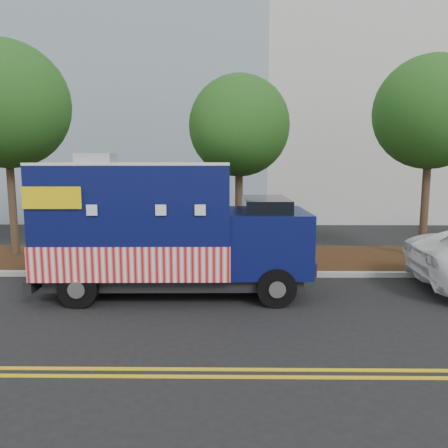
{
  "coord_description": "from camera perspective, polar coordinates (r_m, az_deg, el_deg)",
  "views": [
    {
      "loc": [
        -0.01,
        -11.19,
        3.39
      ],
      "look_at": [
        -0.15,
        0.6,
        1.69
      ],
      "focal_mm": 35.0,
      "sensor_mm": 36.0,
      "label": 1
    }
  ],
  "objects": [
    {
      "name": "ground",
      "position": [
        11.69,
        0.71,
        -8.65
      ],
      "size": [
        120.0,
        120.0,
        0.0
      ],
      "primitive_type": "plane",
      "color": "black",
      "rests_on": "ground"
    },
    {
      "name": "curb",
      "position": [
        13.02,
        0.71,
        -6.55
      ],
      "size": [
        120.0,
        0.18,
        0.15
      ],
      "primitive_type": "cube",
      "color": "#9E9E99",
      "rests_on": "ground"
    },
    {
      "name": "mulch_strip",
      "position": [
        15.06,
        0.71,
        -4.51
      ],
      "size": [
        120.0,
        4.0,
        0.15
      ],
      "primitive_type": "cube",
      "color": "black",
      "rests_on": "ground"
    },
    {
      "name": "centerline_near",
      "position": [
        7.54,
        0.72,
        -18.46
      ],
      "size": [
        120.0,
        0.1,
        0.01
      ],
      "primitive_type": "cube",
      "color": "gold",
      "rests_on": "ground"
    },
    {
      "name": "centerline_far",
      "position": [
        7.32,
        0.72,
        -19.34
      ],
      "size": [
        120.0,
        0.1,
        0.01
      ],
      "primitive_type": "cube",
      "color": "gold",
      "rests_on": "ground"
    },
    {
      "name": "tree_a",
      "position": [
        16.84,
        -26.63,
        13.72
      ],
      "size": [
        4.25,
        4.25,
        7.39
      ],
      "color": "#38281C",
      "rests_on": "ground"
    },
    {
      "name": "tree_b",
      "position": [
        14.79,
        2.0,
        12.63
      ],
      "size": [
        3.35,
        3.35,
        6.22
      ],
      "color": "#38281C",
      "rests_on": "ground"
    },
    {
      "name": "tree_c",
      "position": [
        16.24,
        25.39,
        12.98
      ],
      "size": [
        3.71,
        3.71,
        6.83
      ],
      "color": "#38281C",
      "rests_on": "ground"
    },
    {
      "name": "sign_post",
      "position": [
        13.43,
        -5.18,
        -1.21
      ],
      "size": [
        0.06,
        0.06,
        2.4
      ],
      "primitive_type": "cube",
      "color": "#473828",
      "rests_on": "ground"
    },
    {
      "name": "food_truck",
      "position": [
        11.24,
        -8.15,
        -0.92
      ],
      "size": [
        6.86,
        2.72,
        3.59
      ],
      "rotation": [
        0.0,
        0.0,
        0.02
      ],
      "color": "black",
      "rests_on": "ground"
    }
  ]
}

